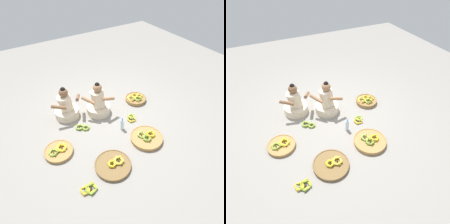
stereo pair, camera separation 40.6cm
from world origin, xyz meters
The scene contains 11 objects.
ground_plane centered at (0.00, 0.00, 0.00)m, with size 10.00×10.00×0.00m, color gray.
vendor_woman_front centered at (-0.04, 0.30, 0.25)m, with size 0.65×0.52×0.79m.
vendor_woman_behind centered at (-0.69, 0.56, 0.24)m, with size 0.72×0.52×0.75m.
banana_basket_front_right centered at (0.35, -0.92, 0.05)m, with size 0.63×0.63×0.15m.
banana_basket_mid_left centered at (-1.22, -0.30, 0.04)m, with size 0.53×0.53×0.14m.
banana_basket_back_center centered at (-0.54, -1.08, 0.04)m, with size 0.64×0.64×0.13m.
banana_basket_near_vendor centered at (0.93, 0.20, 0.05)m, with size 0.50×0.50×0.16m.
loose_bananas_front_left centered at (-1.09, -1.26, 0.03)m, with size 0.27×0.23×0.09m.
loose_bananas_mid_right centered at (0.46, -0.27, 0.03)m, with size 0.24×0.26×0.09m.
loose_bananas_back_right centered at (-0.58, 0.03, 0.03)m, with size 0.29×0.28×0.09m.
water_bottle centered at (0.10, -0.42, 0.13)m, with size 0.07×0.07×0.28m.
Camera 1 is at (-1.64, -2.80, 3.01)m, focal length 32.38 mm.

